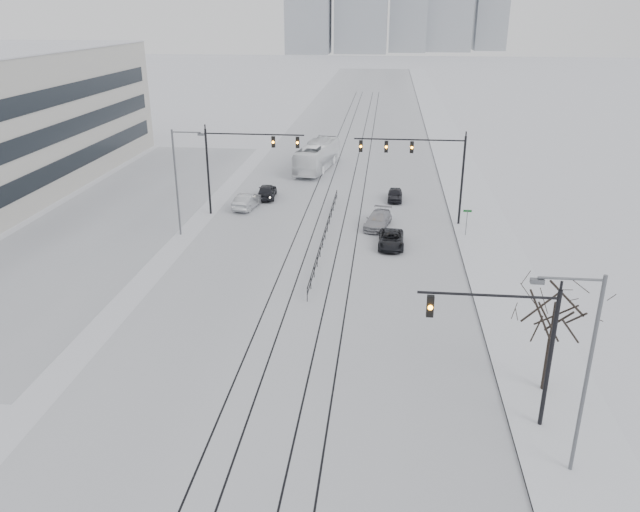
# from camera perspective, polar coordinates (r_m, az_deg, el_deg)

# --- Properties ---
(ground) EXTENTS (500.00, 500.00, 0.00)m
(ground) POSITION_cam_1_polar(r_m,az_deg,el_deg) (26.63, -6.39, -21.27)
(ground) COLOR silver
(ground) RESTS_ON ground
(road) EXTENTS (22.00, 260.00, 0.02)m
(road) POSITION_cam_1_polar(r_m,az_deg,el_deg) (81.13, 2.60, 8.80)
(road) COLOR silver
(road) RESTS_ON ground
(sidewalk_east) EXTENTS (5.00, 260.00, 0.16)m
(sidewalk_east) POSITION_cam_1_polar(r_m,az_deg,el_deg) (81.43, 12.23, 8.44)
(sidewalk_east) COLOR silver
(sidewalk_east) RESTS_ON ground
(curb) EXTENTS (0.10, 260.00, 0.12)m
(curb) POSITION_cam_1_polar(r_m,az_deg,el_deg) (81.21, 10.49, 8.52)
(curb) COLOR gray
(curb) RESTS_ON ground
(parking_strip) EXTENTS (14.00, 60.00, 0.03)m
(parking_strip) POSITION_cam_1_polar(r_m,az_deg,el_deg) (62.06, -17.78, 3.71)
(parking_strip) COLOR silver
(parking_strip) RESTS_ON ground
(tram_rails) EXTENTS (5.30, 180.00, 0.01)m
(tram_rails) POSITION_cam_1_polar(r_m,az_deg,el_deg) (61.83, 1.40, 4.70)
(tram_rails) COLOR black
(tram_rails) RESTS_ON ground
(traffic_mast_near) EXTENTS (6.10, 0.37, 7.00)m
(traffic_mast_near) POSITION_cam_1_polar(r_m,az_deg,el_deg) (28.99, 17.40, -7.21)
(traffic_mast_near) COLOR black
(traffic_mast_near) RESTS_ON ground
(traffic_mast_ne) EXTENTS (9.60, 0.37, 8.00)m
(traffic_mast_ne) POSITION_cam_1_polar(r_m,az_deg,el_deg) (55.42, 9.53, 8.55)
(traffic_mast_ne) COLOR black
(traffic_mast_ne) RESTS_ON ground
(traffic_mast_nw) EXTENTS (9.10, 0.37, 8.00)m
(traffic_mast_nw) POSITION_cam_1_polar(r_m,az_deg,el_deg) (57.90, -7.43, 9.03)
(traffic_mast_nw) COLOR black
(traffic_mast_nw) RESTS_ON ground
(street_light_east) EXTENTS (2.73, 0.25, 9.00)m
(street_light_east) POSITION_cam_1_polar(r_m,az_deg,el_deg) (26.64, 22.78, -9.11)
(street_light_east) COLOR #595B60
(street_light_east) RESTS_ON ground
(street_light_west) EXTENTS (2.73, 0.25, 9.00)m
(street_light_west) POSITION_cam_1_polar(r_m,az_deg,el_deg) (53.39, -12.76, 7.20)
(street_light_west) COLOR #595B60
(street_light_west) RESTS_ON ground
(bare_tree) EXTENTS (4.40, 4.40, 6.10)m
(bare_tree) POSITION_cam_1_polar(r_m,az_deg,el_deg) (32.19, 20.67, -4.81)
(bare_tree) COLOR black
(bare_tree) RESTS_ON ground
(median_fence) EXTENTS (0.06, 24.00, 1.00)m
(median_fence) POSITION_cam_1_polar(r_m,az_deg,el_deg) (52.22, 0.48, 2.04)
(median_fence) COLOR black
(median_fence) RESTS_ON ground
(street_sign) EXTENTS (0.70, 0.06, 2.40)m
(street_sign) POSITION_cam_1_polar(r_m,az_deg,el_deg) (53.99, 13.28, 3.33)
(street_sign) COLOR #595B60
(street_sign) RESTS_ON ground
(sedan_sb_inner) EXTENTS (2.04, 4.45, 1.48)m
(sedan_sb_inner) POSITION_cam_1_polar(r_m,az_deg,el_deg) (64.12, -4.88, 5.92)
(sedan_sb_inner) COLOR black
(sedan_sb_inner) RESTS_ON ground
(sedan_sb_outer) EXTENTS (2.28, 4.71, 1.49)m
(sedan_sb_outer) POSITION_cam_1_polar(r_m,az_deg,el_deg) (60.99, -6.64, 5.03)
(sedan_sb_outer) COLOR #A6A9AD
(sedan_sb_outer) RESTS_ON ground
(sedan_nb_front) EXTENTS (2.08, 4.45, 1.23)m
(sedan_nb_front) POSITION_cam_1_polar(r_m,az_deg,el_deg) (50.96, 6.51, 1.50)
(sedan_nb_front) COLOR black
(sedan_nb_front) RESTS_ON ground
(sedan_nb_right) EXTENTS (2.74, 4.95, 1.36)m
(sedan_nb_right) POSITION_cam_1_polar(r_m,az_deg,el_deg) (55.43, 5.32, 3.30)
(sedan_nb_right) COLOR #9F9FA6
(sedan_nb_right) RESTS_ON ground
(sedan_nb_far) EXTENTS (1.53, 3.63, 1.22)m
(sedan_nb_far) POSITION_cam_1_polar(r_m,az_deg,el_deg) (63.53, 6.87, 5.57)
(sedan_nb_far) COLOR black
(sedan_nb_far) RESTS_ON ground
(box_truck) EXTENTS (4.53, 12.04, 3.27)m
(box_truck) POSITION_cam_1_polar(r_m,az_deg,el_deg) (75.47, -0.24, 9.11)
(box_truck) COLOR white
(box_truck) RESTS_ON ground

